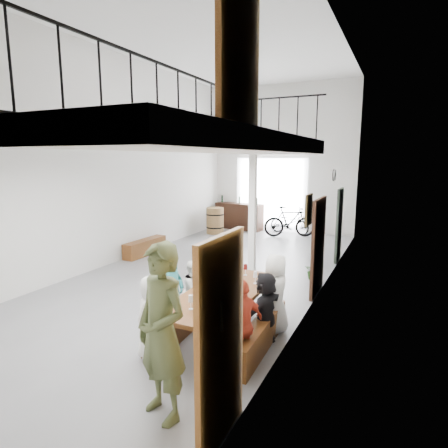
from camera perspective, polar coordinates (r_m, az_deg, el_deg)
The scene contains 24 objects.
floor at distance 9.37m, azimuth -2.27°, elevation -7.36°, with size 12.00×12.00×0.00m, color slate.
room_walls at distance 8.98m, azimuth -2.43°, elevation 14.85°, with size 12.00×12.00×12.00m.
gateway_portal at distance 14.66m, azimuth 7.14°, elevation 4.46°, with size 2.80×0.08×2.80m, color white.
right_wall_decor at distance 6.31m, azimuth 11.62°, elevation 0.21°, with size 0.07×8.28×5.07m.
balcony at distance 5.27m, azimuth 0.88°, elevation 11.85°, with size 1.52×5.62×4.00m.
tasting_table at distance 5.80m, azimuth -0.28°, elevation -11.09°, with size 1.01×2.47×0.79m.
bench_inner at distance 6.25m, azimuth -6.59°, elevation -14.54°, with size 0.29×1.79×0.41m, color #653015.
bench_wall at distance 5.79m, azimuth 5.60°, elevation -16.48°, with size 0.24×1.88×0.43m, color #653015.
tableware at distance 5.74m, azimuth 0.34°, elevation -8.91°, with size 0.50×1.76×0.35m.
side_bench at distance 11.22m, azimuth -11.93°, elevation -3.47°, with size 0.35×1.59×0.45m, color #653015.
oak_barrel at distance 14.03m, azimuth -1.37°, elevation 0.52°, with size 0.66×0.66×0.97m.
serving_counter at distance 14.92m, azimuth 2.30°, elevation 1.19°, with size 1.94×0.54×1.03m, color #341C11.
counter_bottles at distance 14.83m, azimuth 2.32°, elevation 3.68°, with size 1.68×0.35×0.28m.
guest_left_a at distance 5.50m, azimuth -10.84°, elevation -13.69°, with size 0.58×0.38×1.20m, color white.
guest_left_b at distance 6.15m, azimuth -7.69°, elevation -10.63°, with size 0.46×0.30×1.27m, color #25777C.
guest_left_c at distance 6.52m, azimuth -4.47°, elevation -10.18°, with size 0.53×0.41×1.09m, color white.
guest_left_d at distance 6.92m, azimuth -2.18°, elevation -7.92°, with size 0.86×0.49×1.33m, color #25777C.
guest_right_a at distance 5.11m, azimuth 2.79°, elevation -15.09°, with size 0.73×0.31×1.25m, color #B7351F.
guest_right_b at distance 5.77m, azimuth 6.26°, elevation -12.73°, with size 1.05×0.34×1.13m, color black.
guest_right_c at distance 6.15m, azimuth 7.86°, elevation -10.48°, with size 0.64×0.41×1.30m, color white.
host_standing at distance 4.17m, azimuth -9.47°, elevation -15.95°, with size 0.71×0.47×1.95m, color #4F5932.
potted_plant at distance 9.02m, azimuth 13.45°, elevation -6.95°, with size 0.37×0.32×0.41m, color #1B4D16.
bicycle_near at distance 14.21m, azimuth 9.95°, elevation 0.21°, with size 0.55×1.58×0.83m, color black.
bicycle_far at distance 13.61m, azimuth 9.98°, elevation 0.35°, with size 0.52×1.83×1.10m, color black.
Camera 1 is at (4.16, -7.92, 2.79)m, focal length 30.00 mm.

